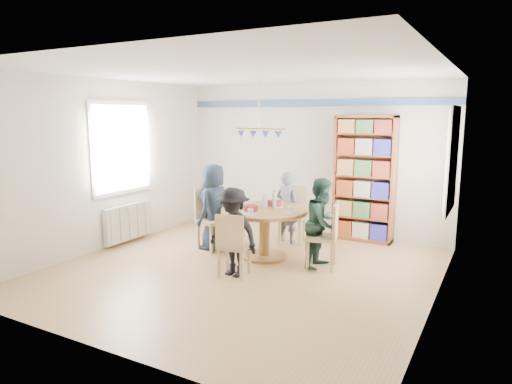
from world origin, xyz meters
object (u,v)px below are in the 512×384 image
Objects in this scene: radiator at (128,222)px; person_near at (233,232)px; chair_left at (210,215)px; chair_near at (232,243)px; chair_right at (327,233)px; dining_table at (264,222)px; person_far at (287,207)px; person_right at (322,223)px; chair_far at (293,211)px; bookshelf at (364,180)px; person_left at (214,207)px.

person_near reaches higher than radiator.
chair_left reaches higher than chair_near.
person_near reaches higher than chair_near.
chair_right is at bearing 44.91° from chair_near.
dining_table is at bearing 100.15° from person_near.
chair_left is at bearing 136.10° from chair_near.
person_far is at bearing 92.49° from chair_near.
chair_left is at bearing 54.04° from person_far.
person_right is (0.88, 0.99, 0.16)m from chair_near.
chair_left reaches higher than chair_far.
radiator is 4.07m from bookshelf.
person_left reaches higher than chair_left.
person_far is 1.82m from person_near.
chair_right is 1.34m from person_near.
person_left is (-0.96, 1.00, 0.21)m from chair_near.
radiator is at bearing -150.02° from chair_far.
person_left is 1.26m from person_far.
dining_table is 1.49× the size of chair_near.
radiator is at bearing 177.82° from person_near.
chair_near is at bearing -88.08° from dining_table.
chair_left reaches higher than dining_table.
person_left is 1.84m from person_right.
dining_table is 0.92m from person_right.
person_far reaches higher than chair_near.
chair_near is at bearing 42.28° from person_left.
bookshelf reaches higher than chair_right.
chair_far is at bearing 29.98° from radiator.
dining_table is 2.02m from bookshelf.
person_near reaches higher than dining_table.
person_left reaches higher than person_far.
chair_left is 1.35m from person_near.
person_left is (1.48, 0.40, 0.34)m from radiator.
chair_near is 0.41× the size of bookshelf.
radiator is 0.83× the size of person_far.
chair_far is at bearing 45.32° from chair_left.
person_left is at bearing 133.84° from chair_near.
chair_right is 0.16m from person_right.
person_left is 1.08× the size of person_right.
chair_left is at bearing -134.68° from chair_far.
person_right is 1.32m from person_far.
chair_near is (2.44, -0.60, 0.13)m from radiator.
radiator is 2.45m from dining_table.
radiator is 2.81m from chair_far.
dining_table is 0.90m from person_near.
person_far reaches higher than dining_table.
radiator is 1.48m from chair_left.
person_far is at bearing 101.66° from person_near.
chair_right is 0.98× the size of chair_far.
dining_table reaches higher than radiator.
radiator is 1.57m from person_left.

